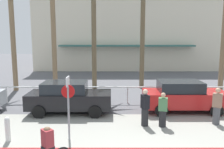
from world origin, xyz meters
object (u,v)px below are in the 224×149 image
stop_sign_bike_lane (68,99)px  pedestrian_2 (163,111)px  palm_tree_4 (143,8)px  bollard_1 (8,129)px  palm_tree_1 (12,16)px  car_black_1 (69,97)px  pedestrian_0 (217,108)px  car_red_2 (183,96)px  pedestrian_1 (145,109)px

stop_sign_bike_lane → pedestrian_2: 4.34m
palm_tree_4 → stop_sign_bike_lane: bearing=-112.3°
bollard_1 → palm_tree_4: bearing=57.3°
palm_tree_4 → pedestrian_2: palm_tree_4 is taller
bollard_1 → palm_tree_4: (6.41, 9.97, 5.64)m
palm_tree_1 → car_black_1: palm_tree_1 is taller
palm_tree_1 → bollard_1: bearing=-70.3°
bollard_1 → car_black_1: (1.76, 3.61, 0.35)m
bollard_1 → pedestrian_2: bearing=13.7°
pedestrian_0 → bollard_1: bearing=-168.3°
palm_tree_1 → stop_sign_bike_lane: bearing=-57.9°
pedestrian_2 → pedestrian_0: bearing=6.6°
car_red_2 → pedestrian_2: car_red_2 is taller
bollard_1 → car_black_1: bearing=64.0°
pedestrian_0 → pedestrian_2: size_ratio=1.10×
palm_tree_4 → pedestrian_1: (-0.83, -8.31, -5.36)m
pedestrian_2 → pedestrian_1: bearing=171.9°
palm_tree_4 → pedestrian_2: bearing=-90.3°
car_black_1 → pedestrian_2: (4.61, -2.05, -0.14)m
palm_tree_4 → car_black_1: (-4.65, -6.37, -5.29)m
stop_sign_bike_lane → palm_tree_4: palm_tree_4 is taller
pedestrian_1 → pedestrian_2: (0.79, -0.11, -0.07)m
car_red_2 → pedestrian_1: pedestrian_1 is taller
stop_sign_bike_lane → bollard_1: 2.65m
pedestrian_0 → pedestrian_2: (-2.57, -0.30, -0.08)m
bollard_1 → pedestrian_0: 9.13m
stop_sign_bike_lane → pedestrian_0: stop_sign_bike_lane is taller
palm_tree_4 → pedestrian_0: palm_tree_4 is taller
bollard_1 → pedestrian_1: bearing=16.6°
stop_sign_bike_lane → pedestrian_1: stop_sign_bike_lane is taller
palm_tree_1 → pedestrian_0: palm_tree_1 is taller
pedestrian_0 → palm_tree_4: bearing=107.3°
pedestrian_1 → car_black_1: bearing=153.1°
pedestrian_0 → pedestrian_2: bearing=-173.4°
palm_tree_1 → pedestrian_1: 12.48m
pedestrian_2 → palm_tree_4: bearing=89.7°
palm_tree_1 → pedestrian_1: (8.83, -7.44, -4.72)m
car_red_2 → pedestrian_0: pedestrian_0 is taller
stop_sign_bike_lane → palm_tree_4: size_ratio=0.30×
car_red_2 → pedestrian_2: 2.79m
car_black_1 → pedestrian_0: 7.39m
bollard_1 → pedestrian_1: (5.58, 1.67, 0.28)m
car_black_1 → pedestrian_1: 4.28m
bollard_1 → car_red_2: 8.84m
bollard_1 → pedestrian_2: 6.56m
bollard_1 → car_black_1: size_ratio=0.23×
stop_sign_bike_lane → pedestrian_2: stop_sign_bike_lane is taller
palm_tree_1 → pedestrian_0: bearing=-30.8°
car_red_2 → palm_tree_4: bearing=104.1°
pedestrian_0 → pedestrian_1: bearing=-176.9°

